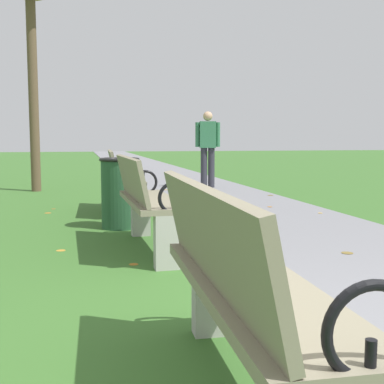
# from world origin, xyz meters

# --- Properties ---
(paved_walkway) EXTENTS (2.49, 44.00, 0.02)m
(paved_walkway) POSITION_xyz_m (1.24, 18.00, 0.01)
(paved_walkway) COLOR slate
(paved_walkway) RESTS_ON ground
(park_bench_1) EXTENTS (0.52, 1.61, 0.90)m
(park_bench_1) POSITION_xyz_m (-0.50, 0.03, 0.49)
(park_bench_1) COLOR gray
(park_bench_1) RESTS_ON ground
(park_bench_2) EXTENTS (0.51, 1.61, 0.90)m
(park_bench_2) POSITION_xyz_m (-0.50, 2.93, 0.49)
(park_bench_2) COLOR gray
(park_bench_2) RESTS_ON ground
(park_bench_3) EXTENTS (0.53, 1.62, 0.90)m
(park_bench_3) POSITION_xyz_m (-0.50, 5.50, 0.49)
(park_bench_3) COLOR gray
(park_bench_3) RESTS_ON ground
(pedestrian_walking) EXTENTS (0.52, 0.28, 1.62)m
(pedestrian_walking) POSITION_xyz_m (1.58, 8.67, 0.93)
(pedestrian_walking) COLOR #2D2D38
(pedestrian_walking) RESTS_ON paved_walkway
(trash_bin) EXTENTS (0.48, 0.48, 0.84)m
(trash_bin) POSITION_xyz_m (-0.65, 4.21, 0.42)
(trash_bin) COLOR #234C2D
(trash_bin) RESTS_ON ground
(scattered_leaves) EXTENTS (4.03, 7.14, 0.02)m
(scattered_leaves) POSITION_xyz_m (0.55, 4.49, 0.02)
(scattered_leaves) COLOR gold
(scattered_leaves) RESTS_ON ground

